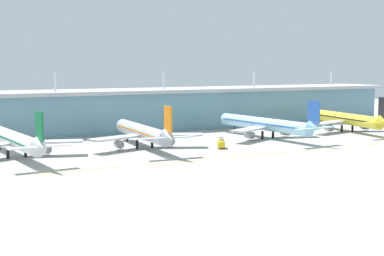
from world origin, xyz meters
The scene contains 13 objects.
ground_plane centered at (0.00, 0.00, 0.00)m, with size 600.00×600.00×0.00m, color #9E9E99.
terminal_building centered at (0.00, 100.24, 10.77)m, with size 288.00×34.00×30.12m.
airliner_nearest centered at (-84.69, 40.15, 6.45)m, with size 48.59×66.88×18.90m.
airliner_near_middle centered at (-34.23, 40.04, 6.45)m, with size 48.72×63.33×18.90m.
airliner_far_middle centered at (27.55, 42.30, 6.46)m, with size 48.55×69.43×18.90m.
airliner_farthest centered at (78.91, 45.51, 6.45)m, with size 48.43×66.13×18.90m.
taxiway_stripe_west centered at (-71.00, 4.03, 0.02)m, with size 28.00×0.70×0.04m, color yellow.
taxiway_stripe_mid_west centered at (-37.00, 4.03, 0.02)m, with size 28.00×0.70×0.04m, color yellow.
taxiway_stripe_centre centered at (-3.00, 4.03, 0.02)m, with size 28.00×0.70×0.04m, color yellow.
taxiway_stripe_mid_east centered at (31.00, 4.03, 0.02)m, with size 28.00×0.70×0.04m, color yellow.
fuel_truck centered at (-6.32, 25.32, 2.26)m, with size 5.43×7.62×4.95m.
safety_cone_left_wingtip centered at (40.84, 25.50, 0.35)m, with size 0.56×0.56×0.70m, color orange.
safety_cone_nose_front centered at (26.24, 18.10, 0.35)m, with size 0.56×0.56×0.70m, color orange.
Camera 1 is at (-121.43, -169.61, 33.63)m, focal length 52.58 mm.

